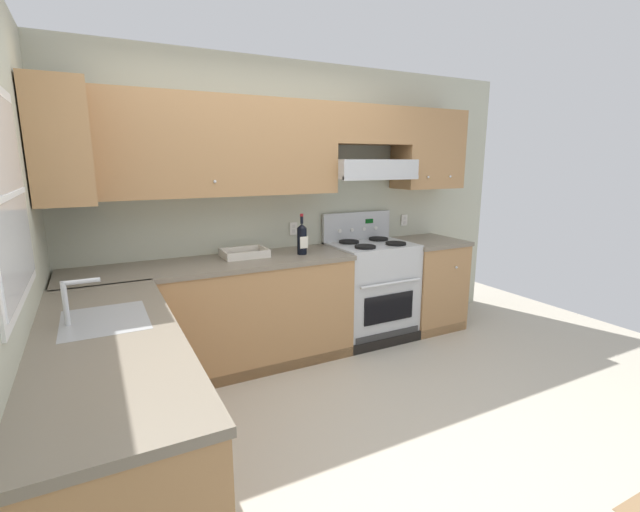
# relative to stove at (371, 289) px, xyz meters

# --- Properties ---
(ground_plane) EXTENTS (7.04, 7.04, 0.00)m
(ground_plane) POSITION_rel_stove_xyz_m (-1.07, -1.25, -0.48)
(ground_plane) COLOR #B2AA99
(wall_back) EXTENTS (4.68, 0.57, 2.55)m
(wall_back) POSITION_rel_stove_xyz_m (-0.67, 0.27, 1.00)
(wall_back) COLOR #B7BAA3
(wall_back) RESTS_ON ground_plane
(wall_left) EXTENTS (0.47, 4.00, 2.55)m
(wall_left) POSITION_rel_stove_xyz_m (-2.66, -1.03, 0.87)
(wall_left) COLOR #B7BAA3
(wall_left) RESTS_ON ground_plane
(counter_back_run) EXTENTS (3.60, 0.65, 0.91)m
(counter_back_run) POSITION_rel_stove_xyz_m (-1.02, -0.01, -0.03)
(counter_back_run) COLOR #A87A4C
(counter_back_run) RESTS_ON ground_plane
(counter_left_run) EXTENTS (0.63, 1.91, 1.13)m
(counter_left_run) POSITION_rel_stove_xyz_m (-2.31, -1.25, -0.02)
(counter_left_run) COLOR #A87A4C
(counter_left_run) RESTS_ON ground_plane
(stove) EXTENTS (0.76, 0.62, 1.20)m
(stove) POSITION_rel_stove_xyz_m (0.00, 0.00, 0.00)
(stove) COLOR #B7BABC
(stove) RESTS_ON ground_plane
(wine_bottle) EXTENTS (0.08, 0.09, 0.35)m
(wine_bottle) POSITION_rel_stove_xyz_m (-0.75, -0.05, 0.57)
(wine_bottle) COLOR black
(wine_bottle) RESTS_ON counter_back_run
(bowl) EXTENTS (0.37, 0.28, 0.06)m
(bowl) POSITION_rel_stove_xyz_m (-1.22, 0.09, 0.45)
(bowl) COLOR beige
(bowl) RESTS_ON counter_back_run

